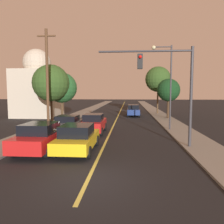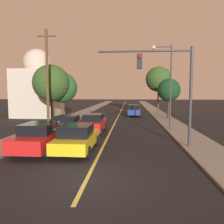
{
  "view_description": "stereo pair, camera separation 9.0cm",
  "coord_description": "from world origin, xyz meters",
  "views": [
    {
      "loc": [
        1.59,
        -8.14,
        3.43
      ],
      "look_at": [
        0.0,
        12.24,
        1.6
      ],
      "focal_mm": 35.0,
      "sensor_mm": 36.0,
      "label": 1
    },
    {
      "loc": [
        1.68,
        -8.13,
        3.43
      ],
      "look_at": [
        0.0,
        12.24,
        1.6
      ],
      "focal_mm": 35.0,
      "sensor_mm": 36.0,
      "label": 2
    }
  ],
  "objects": [
    {
      "name": "ground_plane",
      "position": [
        0.0,
        0.0,
        0.0
      ],
      "size": [
        200.0,
        200.0,
        0.0
      ],
      "primitive_type": "plane",
      "color": "black"
    },
    {
      "name": "road_surface",
      "position": [
        0.0,
        36.0,
        0.01
      ],
      "size": [
        9.89,
        80.0,
        0.01
      ],
      "color": "black",
      "rests_on": "ground"
    },
    {
      "name": "sidewalk_left",
      "position": [
        -6.2,
        36.0,
        0.06
      ],
      "size": [
        2.5,
        80.0,
        0.12
      ],
      "color": "gray",
      "rests_on": "ground"
    },
    {
      "name": "sidewalk_right",
      "position": [
        6.2,
        36.0,
        0.06
      ],
      "size": [
        2.5,
        80.0,
        0.12
      ],
      "color": "gray",
      "rests_on": "ground"
    },
    {
      "name": "car_near_lane_front",
      "position": [
        -1.38,
        4.16,
        0.8
      ],
      "size": [
        2.04,
        4.52,
        1.59
      ],
      "color": "gold",
      "rests_on": "ground"
    },
    {
      "name": "car_near_lane_second",
      "position": [
        -1.38,
        10.0,
        0.83
      ],
      "size": [
        1.85,
        4.2,
        1.64
      ],
      "color": "red",
      "rests_on": "ground"
    },
    {
      "name": "car_outer_lane_front",
      "position": [
        -3.56,
        4.13,
        0.84
      ],
      "size": [
        2.08,
        4.71,
        1.67
      ],
      "color": "red",
      "rests_on": "ground"
    },
    {
      "name": "car_outer_lane_second",
      "position": [
        -3.56,
        9.89,
        0.79
      ],
      "size": [
        2.01,
        4.08,
        1.5
      ],
      "color": "#474C51",
      "rests_on": "ground"
    },
    {
      "name": "car_far_oncoming",
      "position": [
        2.23,
        23.46,
        0.83
      ],
      "size": [
        1.86,
        4.28,
        1.65
      ],
      "rotation": [
        0.0,
        0.0,
        3.14
      ],
      "color": "navy",
      "rests_on": "ground"
    },
    {
      "name": "traffic_signal_mast",
      "position": [
        3.97,
        5.45,
        4.3
      ],
      "size": [
        5.73,
        0.42,
        6.06
      ],
      "color": "#333338",
      "rests_on": "ground"
    },
    {
      "name": "streetlamp_right",
      "position": [
        4.89,
        11.8,
        4.88
      ],
      "size": [
        1.81,
        0.36,
        7.47
      ],
      "color": "#333338",
      "rests_on": "ground"
    },
    {
      "name": "utility_pole_left",
      "position": [
        -5.55,
        10.59,
        4.66
      ],
      "size": [
        1.6,
        0.24,
        8.76
      ],
      "color": "#513823",
      "rests_on": "ground"
    },
    {
      "name": "tree_left_near",
      "position": [
        -6.48,
        17.59,
        4.0
      ],
      "size": [
        3.63,
        3.63,
        5.71
      ],
      "color": "#4C3823",
      "rests_on": "ground"
    },
    {
      "name": "tree_left_far",
      "position": [
        -7.14,
        15.83,
        4.48
      ],
      "size": [
        4.1,
        4.1,
        6.42
      ],
      "color": "#3D2B1C",
      "rests_on": "ground"
    },
    {
      "name": "tree_right_near",
      "position": [
        6.67,
        20.63,
        3.72
      ],
      "size": [
        2.93,
        2.93,
        5.09
      ],
      "color": "#3D2B1C",
      "rests_on": "ground"
    },
    {
      "name": "tree_right_far",
      "position": [
        6.08,
        26.68,
        5.48
      ],
      "size": [
        3.95,
        3.95,
        7.35
      ],
      "color": "#4C3823",
      "rests_on": "ground"
    },
    {
      "name": "domed_building_left",
      "position": [
        -11.32,
        21.98,
        4.15
      ],
      "size": [
        5.76,
        5.76,
        9.48
      ],
      "color": "#BCB29E",
      "rests_on": "ground"
    }
  ]
}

